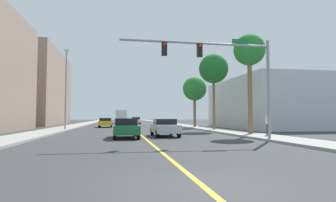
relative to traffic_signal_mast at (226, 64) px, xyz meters
name	(u,v)px	position (x,y,z in m)	size (l,w,h in m)	color
ground	(130,126)	(-4.80, 31.33, -4.86)	(192.00, 192.00, 0.00)	#38383A
sidewalk_left	(76,126)	(-13.59, 31.33, -4.79)	(2.93, 168.00, 0.15)	#9E9B93
sidewalk_right	(180,125)	(3.99, 31.33, -4.79)	(2.93, 168.00, 0.15)	#9E9B93
lane_marking_center	(130,126)	(-4.80, 31.33, -4.86)	(0.16, 144.00, 0.01)	yellow
building_left_far	(27,88)	(-23.36, 38.49, 1.92)	(11.98, 21.92, 13.56)	gray
building_right_near	(284,104)	(15.78, 18.29, -1.60)	(16.01, 17.23, 6.53)	silver
traffic_signal_mast	(226,64)	(0.00, 0.00, 0.00)	(9.69, 0.36, 6.40)	gray
street_lamp	(66,85)	(-12.62, 16.59, 0.28)	(0.56, 0.28, 9.12)	gray
palm_near	(249,52)	(4.16, 5.06, 2.16)	(2.65, 2.65, 8.36)	brown
palm_mid	(214,69)	(3.84, 13.17, 2.04)	(3.29, 3.29, 8.45)	brown
palm_far	(195,89)	(3.87, 21.28, 0.57)	(3.34, 3.34, 7.01)	brown
car_silver	(165,127)	(-3.06, 5.18, -4.14)	(1.85, 4.17, 1.37)	#BCBCC1
car_white	(136,120)	(-3.09, 42.32, -4.10)	(1.90, 3.94, 1.46)	white
car_yellow	(105,122)	(-8.53, 25.23, -4.15)	(1.95, 4.24, 1.36)	gold
car_green	(126,128)	(-6.14, 4.02, -4.13)	(1.87, 4.31, 1.43)	#196638
delivery_truck	(121,116)	(-6.08, 47.34, -3.27)	(2.41, 8.25, 2.97)	silver
pedestrian	(268,124)	(4.50, 2.88, -3.86)	(0.38, 0.38, 1.71)	#3F3859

